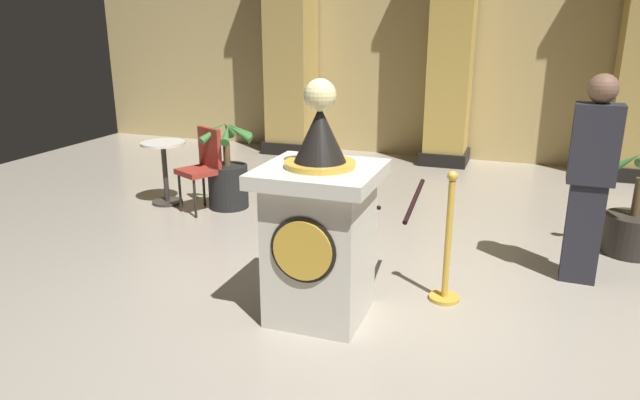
# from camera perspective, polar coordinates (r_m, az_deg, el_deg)

# --- Properties ---
(ground_plane) EXTENTS (12.93, 12.93, 0.00)m
(ground_plane) POSITION_cam_1_polar(r_m,az_deg,el_deg) (4.58, 3.21, -10.30)
(ground_plane) COLOR #9E9384
(back_wall) EXTENTS (12.93, 0.16, 4.05)m
(back_wall) POSITION_cam_1_polar(r_m,az_deg,el_deg) (9.47, 13.36, 16.22)
(back_wall) COLOR tan
(back_wall) RESTS_ON ground_plane
(pedestal_clock) EXTENTS (0.83, 0.83, 1.75)m
(pedestal_clock) POSITION_cam_1_polar(r_m,az_deg,el_deg) (4.16, -0.02, -2.80)
(pedestal_clock) COLOR beige
(pedestal_clock) RESTS_ON ground_plane
(stanchion_near) EXTENTS (0.24, 0.24, 1.06)m
(stanchion_near) POSITION_cam_1_polar(r_m,az_deg,el_deg) (4.61, 12.43, -5.45)
(stanchion_near) COLOR gold
(stanchion_near) RESTS_ON ground_plane
(stanchion_far) EXTENTS (0.24, 0.24, 1.01)m
(stanchion_far) POSITION_cam_1_polar(r_m,az_deg,el_deg) (4.90, -0.59, -3.89)
(stanchion_far) COLOR gold
(stanchion_far) RESTS_ON ground_plane
(velvet_rope) EXTENTS (0.62, 0.60, 0.22)m
(velvet_rope) POSITION_cam_1_polar(r_m,az_deg,el_deg) (4.58, 5.87, 0.28)
(velvet_rope) COLOR black
(column_left) EXTENTS (0.83, 0.83, 3.89)m
(column_left) POSITION_cam_1_polar(r_m,az_deg,el_deg) (9.67, -2.90, 16.10)
(column_left) COLOR black
(column_left) RESTS_ON ground_plane
(column_centre_rear) EXTENTS (0.73, 0.73, 3.89)m
(column_centre_rear) POSITION_cam_1_polar(r_m,az_deg,el_deg) (9.01, 12.96, 15.62)
(column_centre_rear) COLOR black
(column_centre_rear) RESTS_ON ground_plane
(potted_palm_left) EXTENTS (0.67, 0.63, 1.06)m
(potted_palm_left) POSITION_cam_1_polar(r_m,az_deg,el_deg) (6.86, -9.07, 2.17)
(potted_palm_left) COLOR black
(potted_palm_left) RESTS_ON ground_plane
(potted_palm_right) EXTENTS (0.63, 0.64, 1.01)m
(potted_palm_right) POSITION_cam_1_polar(r_m,az_deg,el_deg) (6.18, 28.50, -2.27)
(potted_palm_right) COLOR #2D2823
(potted_palm_right) RESTS_ON ground_plane
(bystander_guest) EXTENTS (0.37, 0.23, 1.73)m
(bystander_guest) POSITION_cam_1_polar(r_m,az_deg,el_deg) (5.16, 25.17, 2.26)
(bystander_guest) COLOR #26262D
(bystander_guest) RESTS_ON ground_plane
(cafe_table) EXTENTS (0.52, 0.52, 0.76)m
(cafe_table) POSITION_cam_1_polar(r_m,az_deg,el_deg) (7.15, -15.10, 3.37)
(cafe_table) COLOR #332D28
(cafe_table) RESTS_ON ground_plane
(cafe_chair_red) EXTENTS (0.54, 0.54, 0.96)m
(cafe_chair_red) POSITION_cam_1_polar(r_m,az_deg,el_deg) (6.74, -11.44, 3.66)
(cafe_chair_red) COLOR black
(cafe_chair_red) RESTS_ON ground_plane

